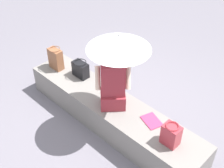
{
  "coord_description": "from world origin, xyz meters",
  "views": [
    {
      "loc": [
        2.28,
        -2.31,
        3.31
      ],
      "look_at": [
        0.03,
        -0.02,
        0.79
      ],
      "focal_mm": 48.53,
      "sensor_mm": 36.0,
      "label": 1
    }
  ],
  "objects": [
    {
      "name": "shoulder_bag_spare",
      "position": [
        1.05,
        -0.04,
        0.59
      ],
      "size": [
        0.21,
        0.16,
        0.3
      ],
      "color": "#B2333D",
      "rests_on": "stone_bench"
    },
    {
      "name": "tote_bag_canvas",
      "position": [
        -0.78,
        0.11,
        0.57
      ],
      "size": [
        0.27,
        0.2,
        0.27
      ],
      "color": "black",
      "rests_on": "stone_bench"
    },
    {
      "name": "magazine",
      "position": [
        0.66,
        0.1,
        0.45
      ],
      "size": [
        0.33,
        0.28,
        0.01
      ],
      "primitive_type": "cube",
      "rotation": [
        0.0,
        0.0,
        -0.32
      ],
      "color": "#D83866",
      "rests_on": "stone_bench"
    },
    {
      "name": "stone_bench",
      "position": [
        0.0,
        0.0,
        0.22
      ],
      "size": [
        3.02,
        0.63,
        0.44
      ],
      "primitive_type": "cube",
      "color": "gray",
      "rests_on": "ground"
    },
    {
      "name": "person_seated",
      "position": [
        0.07,
        -0.03,
        0.83
      ],
      "size": [
        0.47,
        0.48,
        0.9
      ],
      "color": "#992D38",
      "rests_on": "stone_bench"
    },
    {
      "name": "ground_plane",
      "position": [
        0.0,
        0.0,
        0.0
      ],
      "size": [
        14.0,
        14.0,
        0.0
      ],
      "primitive_type": "plane",
      "color": "slate"
    },
    {
      "name": "handbag_black",
      "position": [
        -1.23,
        -0.03,
        0.62
      ],
      "size": [
        0.25,
        0.18,
        0.37
      ],
      "color": "brown",
      "rests_on": "stone_bench"
    },
    {
      "name": "parasol",
      "position": [
        0.14,
        -0.01,
        1.48
      ],
      "size": [
        0.8,
        0.8,
        1.16
      ],
      "color": "#B7B7BC",
      "rests_on": "stone_bench"
    }
  ]
}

